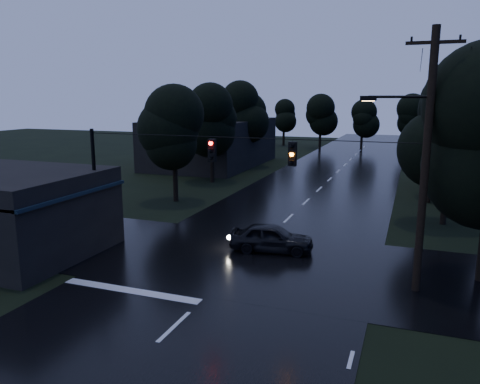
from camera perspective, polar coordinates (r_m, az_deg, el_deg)
The scene contains 14 objects.
main_road at distance 39.02m, azimuth 9.63°, elevation 0.30°, with size 12.00×120.00×0.02m, color black.
cross_street at distance 22.17m, azimuth 0.67°, elevation -8.24°, with size 60.00×9.00×0.02m, color black.
building_far_left at distance 52.32m, azimuth -3.42°, elevation 6.05°, with size 10.00×16.00×5.00m, color black.
utility_pole_main at distance 18.78m, azimuth 21.45°, elevation 3.87°, with size 3.50×0.30×10.00m.
utility_pole_far at distance 35.85m, azimuth 22.40°, elevation 4.88°, with size 2.00×0.30×7.50m.
anchor_pole_left at distance 24.06m, azimuth -17.22°, elevation 0.23°, with size 0.18×0.18×6.00m, color black.
span_signals at distance 19.86m, azimuth 1.23°, elevation 5.00°, with size 15.00×0.37×1.12m.
tree_left_a at distance 33.78m, azimuth -8.06°, elevation 7.60°, with size 3.92×3.92×8.26m.
tree_left_b at distance 41.20m, azimuth -3.48°, elevation 8.91°, with size 4.20×4.20×8.85m.
tree_left_c at distance 50.69m, azimuth 0.52°, elevation 9.85°, with size 4.48×4.48×9.44m.
tree_right_a at distance 29.77m, azimuth 24.33°, elevation 6.90°, with size 4.20×4.20×8.85m.
tree_right_b at distance 37.76m, azimuth 24.55°, elevation 8.23°, with size 4.48×4.48×9.44m.
tree_right_c at distance 47.76m, azimuth 24.53°, elevation 9.17°, with size 4.76×4.76×10.03m.
car at distance 23.15m, azimuth 3.88°, elevation -5.59°, with size 1.64×4.09×1.39m, color black.
Camera 1 is at (7.03, -7.64, 7.51)m, focal length 35.00 mm.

